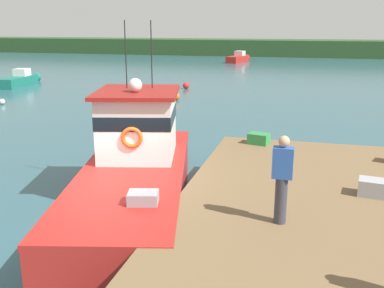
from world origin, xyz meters
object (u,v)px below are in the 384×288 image
object	(u,v)px
deckhand_by_the_boat	(282,178)
moored_boat_far_right	(239,58)
main_fishing_boat	(136,170)
crate_single_by_cleat	(373,188)
mooring_buoy_inshore	(186,86)
mooring_buoy_spare_mooring	(176,96)
crate_stack_mid_dock	(259,139)
mooring_buoy_outer	(2,102)
moored_boat_near_channel	(20,80)

from	to	relation	value
deckhand_by_the_boat	moored_boat_far_right	size ratio (longest dim) A/B	0.29
main_fishing_boat	moored_boat_far_right	world-z (taller)	main_fishing_boat
crate_single_by_cleat	moored_boat_far_right	bearing A→B (deg)	102.34
mooring_buoy_inshore	mooring_buoy_spare_mooring	bearing A→B (deg)	-81.46
moored_boat_far_right	mooring_buoy_spare_mooring	world-z (taller)	moored_boat_far_right
main_fishing_boat	mooring_buoy_inshore	xyz separation A→B (m)	(-4.71, 21.67, -0.76)
mooring_buoy_spare_mooring	crate_single_by_cleat	bearing A→B (deg)	-61.07
crate_stack_mid_dock	moored_boat_far_right	distance (m)	44.89
moored_boat_far_right	mooring_buoy_inshore	bearing A→B (deg)	-89.87
mooring_buoy_outer	mooring_buoy_inshore	bearing A→B (deg)	46.02
main_fishing_boat	crate_single_by_cleat	distance (m)	5.77
mooring_buoy_outer	mooring_buoy_inshore	xyz separation A→B (m)	(8.97, 9.30, 0.08)
mooring_buoy_outer	crate_single_by_cleat	bearing A→B (deg)	-34.35
crate_single_by_cleat	mooring_buoy_inshore	xyz separation A→B (m)	(-10.40, 22.54, -1.13)
mooring_buoy_spare_mooring	crate_stack_mid_dock	bearing A→B (deg)	-63.78
deckhand_by_the_boat	mooring_buoy_outer	bearing A→B (deg)	139.38
deckhand_by_the_boat	mooring_buoy_outer	xyz separation A→B (m)	(-17.57, 15.07, -1.89)
moored_boat_far_right	mooring_buoy_spare_mooring	xyz separation A→B (m)	(0.82, -30.37, -0.24)
moored_boat_far_right	crate_stack_mid_dock	bearing A→B (deg)	-80.19
mooring_buoy_outer	mooring_buoy_spare_mooring	world-z (taller)	mooring_buoy_spare_mooring
moored_boat_near_channel	crate_stack_mid_dock	bearing A→B (deg)	-39.89
moored_boat_far_right	mooring_buoy_inshore	xyz separation A→B (m)	(0.06, -25.26, -0.23)
crate_single_by_cleat	mooring_buoy_spare_mooring	xyz separation A→B (m)	(-9.63, 17.43, -1.13)
main_fishing_boat	moored_boat_far_right	bearing A→B (deg)	95.79
crate_single_by_cleat	moored_boat_near_channel	xyz separation A→B (m)	(-23.56, 20.92, -0.93)
crate_stack_mid_dock	mooring_buoy_inshore	distance (m)	20.46
moored_boat_near_channel	main_fishing_boat	bearing A→B (deg)	-48.29
crate_single_by_cleat	mooring_buoy_outer	bearing A→B (deg)	145.65
mooring_buoy_inshore	mooring_buoy_spare_mooring	size ratio (longest dim) A/B	1.01
main_fishing_boat	crate_stack_mid_dock	world-z (taller)	main_fishing_boat
crate_single_by_cleat	deckhand_by_the_boat	world-z (taller)	deckhand_by_the_boat
crate_single_by_cleat	deckhand_by_the_boat	distance (m)	2.66
crate_stack_mid_dock	mooring_buoy_spare_mooring	size ratio (longest dim) A/B	1.23
crate_stack_mid_dock	moored_boat_far_right	world-z (taller)	crate_stack_mid_dock
crate_single_by_cleat	mooring_buoy_spare_mooring	bearing A→B (deg)	118.93
crate_single_by_cleat	deckhand_by_the_boat	bearing A→B (deg)	-134.59
mooring_buoy_outer	mooring_buoy_spare_mooring	size ratio (longest dim) A/B	0.69
crate_single_by_cleat	mooring_buoy_outer	world-z (taller)	crate_single_by_cleat
crate_single_by_cleat	crate_stack_mid_dock	bearing A→B (deg)	128.15
crate_single_by_cleat	moored_boat_near_channel	bearing A→B (deg)	138.40
main_fishing_boat	mooring_buoy_spare_mooring	size ratio (longest dim) A/B	20.37
crate_stack_mid_dock	mooring_buoy_inshore	bearing A→B (deg)	111.82
main_fishing_boat	mooring_buoy_outer	size ratio (longest dim) A/B	29.34
main_fishing_boat	mooring_buoy_spare_mooring	bearing A→B (deg)	103.38
deckhand_by_the_boat	main_fishing_boat	bearing A→B (deg)	145.22
moored_boat_near_channel	mooring_buoy_outer	xyz separation A→B (m)	(4.19, -7.68, -0.28)
mooring_buoy_spare_mooring	moored_boat_near_channel	bearing A→B (deg)	165.92
mooring_buoy_outer	mooring_buoy_spare_mooring	xyz separation A→B (m)	(9.74, 4.19, 0.07)
mooring_buoy_inshore	crate_stack_mid_dock	bearing A→B (deg)	-68.18
moored_boat_far_right	mooring_buoy_outer	bearing A→B (deg)	-104.47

